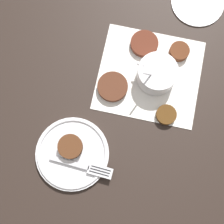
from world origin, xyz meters
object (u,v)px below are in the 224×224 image
at_px(fork, 88,168).
at_px(extra_saucer, 198,2).
at_px(fritter_on_plate, 70,147).
at_px(sauce_bowl, 156,74).
at_px(serving_plate, 72,154).

bearing_deg(fork, extra_saucer, -100.79).
bearing_deg(fritter_on_plate, sauce_bowl, -117.01).
distance_m(sauce_bowl, fork, 0.32).
xyz_separation_m(serving_plate, extra_saucer, (-0.17, -0.56, -0.00)).
distance_m(fork, extra_saucer, 0.59).
distance_m(serving_plate, fritter_on_plate, 0.03).
bearing_deg(extra_saucer, serving_plate, 73.49).
height_order(serving_plate, extra_saucer, serving_plate).
bearing_deg(fritter_on_plate, extra_saucer, -107.84).
relative_size(serving_plate, fritter_on_plate, 3.02).
bearing_deg(sauce_bowl, extra_saucer, -97.46).
relative_size(fork, extra_saucer, 1.11).
bearing_deg(extra_saucer, fork, 79.21).
relative_size(fritter_on_plate, extra_saucer, 0.41).
relative_size(sauce_bowl, fork, 0.68).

